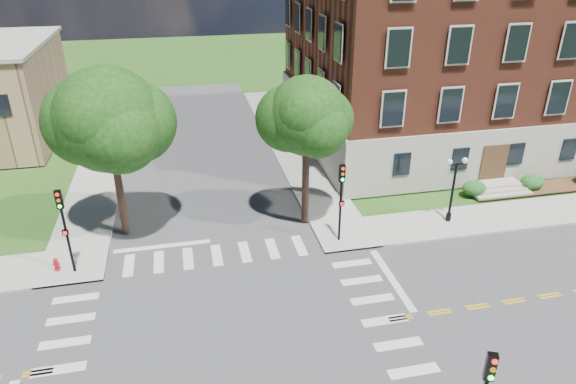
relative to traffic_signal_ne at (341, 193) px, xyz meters
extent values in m
plane|color=#255016|center=(-7.18, -7.17, -3.19)|extent=(160.00, 160.00, 0.00)
cube|color=#3D3D3F|center=(-7.18, -7.17, -3.18)|extent=(90.00, 12.00, 0.01)
cube|color=#3D3D3F|center=(-7.18, -7.17, -3.18)|extent=(12.00, 90.00, 0.01)
cube|color=#9E9B93|center=(15.82, 0.58, -3.13)|extent=(34.00, 3.50, 0.12)
cube|color=#9E9B93|center=(0.57, 15.83, -3.13)|extent=(3.50, 34.00, 0.12)
cube|color=#9E9B93|center=(-14.93, 15.83, -3.13)|extent=(3.50, 34.00, 0.12)
cube|color=silver|center=(1.62, -4.17, -3.19)|extent=(0.40, 5.50, 0.00)
cube|color=#A8A594|center=(16.82, 14.83, -0.97)|extent=(30.00, 20.00, 4.20)
cube|color=brown|center=(16.82, 14.83, 7.03)|extent=(29.55, 19.70, 11.80)
cube|color=#472D19|center=(12.82, 4.79, -1.37)|extent=(2.00, 0.10, 2.80)
cylinder|color=black|center=(-12.31, 3.56, -0.97)|extent=(0.44, 0.44, 4.20)
sphere|color=#0E3511|center=(-12.31, 3.56, 4.06)|extent=(5.86, 5.86, 5.86)
cylinder|color=black|center=(-1.41, 2.63, -0.77)|extent=(0.44, 0.44, 4.58)
sphere|color=#0E3511|center=(-1.41, 2.63, 3.82)|extent=(4.60, 4.60, 4.60)
cube|color=black|center=(0.07, -14.60, 1.23)|extent=(0.38, 0.33, 1.00)
cylinder|color=red|center=(0.07, -14.73, 1.56)|extent=(0.19, 0.12, 0.18)
cylinder|color=orange|center=(0.07, -14.73, 1.23)|extent=(0.19, 0.12, 0.18)
cylinder|color=#19E533|center=(0.07, -14.73, 0.90)|extent=(0.19, 0.12, 0.18)
cylinder|color=black|center=(0.00, 0.02, -1.17)|extent=(0.14, 0.14, 3.80)
cube|color=black|center=(0.00, 0.02, 1.23)|extent=(0.34, 0.24, 1.00)
cylinder|color=red|center=(0.00, -0.11, 1.56)|extent=(0.18, 0.06, 0.18)
cylinder|color=orange|center=(0.00, -0.11, 1.23)|extent=(0.18, 0.06, 0.18)
cylinder|color=#19E533|center=(0.00, -0.11, 0.90)|extent=(0.18, 0.06, 0.18)
cube|color=black|center=(0.00, -0.16, -0.57)|extent=(0.31, 0.14, 0.30)
cylinder|color=black|center=(-14.75, -0.04, -1.17)|extent=(0.14, 0.14, 3.80)
cube|color=black|center=(-14.75, -0.04, 1.23)|extent=(0.33, 0.23, 1.00)
cylinder|color=red|center=(-14.75, -0.17, 1.56)|extent=(0.18, 0.06, 0.18)
cylinder|color=orange|center=(-14.75, -0.17, 1.23)|extent=(0.18, 0.06, 0.18)
cylinder|color=#19E533|center=(-14.75, -0.17, 0.90)|extent=(0.18, 0.06, 0.18)
cube|color=black|center=(-14.75, -0.22, -0.57)|extent=(0.31, 0.13, 0.30)
cylinder|color=black|center=(7.41, 0.75, -2.82)|extent=(0.32, 0.32, 0.50)
cylinder|color=black|center=(7.41, 0.75, -1.17)|extent=(0.16, 0.16, 3.80)
cube|color=black|center=(7.41, 0.75, 0.78)|extent=(1.00, 0.06, 0.06)
sphere|color=white|center=(6.91, 0.75, 0.98)|extent=(0.36, 0.36, 0.36)
sphere|color=white|center=(7.91, 0.75, 0.98)|extent=(0.36, 0.36, 0.36)
cylinder|color=#B80E10|center=(-15.67, 0.25, -3.02)|extent=(0.32, 0.32, 0.10)
cylinder|color=#B80E10|center=(-15.67, 0.25, -2.77)|extent=(0.22, 0.22, 0.60)
sphere|color=#B80E10|center=(-15.67, 0.25, -2.44)|extent=(0.24, 0.24, 0.24)
cylinder|color=#B80E10|center=(-15.67, 0.25, -2.69)|extent=(0.35, 0.12, 0.12)
cylinder|color=#B80E10|center=(-15.67, 0.25, -2.69)|extent=(0.12, 0.35, 0.12)
camera|label=1|loc=(-8.40, -24.60, 12.92)|focal=32.00mm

